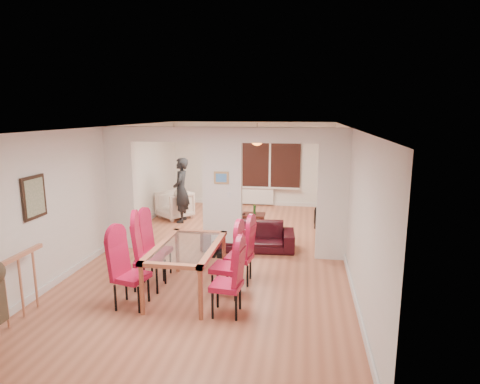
% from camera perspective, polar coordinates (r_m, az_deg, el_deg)
% --- Properties ---
extents(floor, '(5.00, 9.00, 0.01)m').
position_cam_1_polar(floor, '(8.53, -2.44, -8.52)').
color(floor, '#B06447').
rests_on(floor, ground).
extents(room_walls, '(5.00, 9.00, 2.60)m').
position_cam_1_polar(room_walls, '(8.18, -2.51, 0.07)').
color(room_walls, silver).
rests_on(room_walls, floor).
extents(divider_wall, '(5.00, 0.18, 2.60)m').
position_cam_1_polar(divider_wall, '(8.18, -2.51, 0.07)').
color(divider_wall, white).
rests_on(divider_wall, floor).
extents(bay_window_blinds, '(3.00, 0.08, 1.80)m').
position_cam_1_polar(bay_window_blinds, '(12.48, 1.68, 4.89)').
color(bay_window_blinds, black).
rests_on(bay_window_blinds, room_walls).
extents(radiator, '(1.40, 0.08, 0.50)m').
position_cam_1_polar(radiator, '(12.63, 1.62, -0.54)').
color(radiator, white).
rests_on(radiator, floor).
extents(pendant_light, '(0.36, 0.36, 0.36)m').
position_cam_1_polar(pendant_light, '(11.26, 2.43, 7.51)').
color(pendant_light, orange).
rests_on(pendant_light, room_walls).
extents(stair_newel, '(0.40, 1.20, 1.10)m').
position_cam_1_polar(stair_newel, '(6.51, -29.03, -11.26)').
color(stair_newel, tan).
rests_on(stair_newel, floor).
extents(wall_poster, '(0.04, 0.52, 0.67)m').
position_cam_1_polar(wall_poster, '(6.96, -27.25, -0.66)').
color(wall_poster, gray).
rests_on(wall_poster, room_walls).
extents(pillar_photo, '(0.30, 0.03, 0.25)m').
position_cam_1_polar(pillar_photo, '(8.04, -2.68, 2.04)').
color(pillar_photo, '#4C8CD8').
rests_on(pillar_photo, divider_wall).
extents(dining_table, '(0.97, 1.73, 0.81)m').
position_cam_1_polar(dining_table, '(6.65, -7.50, -10.77)').
color(dining_table, '#AB5C3F').
rests_on(dining_table, floor).
extents(dining_chair_la, '(0.54, 0.54, 1.11)m').
position_cam_1_polar(dining_chair_la, '(6.31, -15.23, -10.84)').
color(dining_chair_la, '#B4123A').
rests_on(dining_chair_la, floor).
extents(dining_chair_lb, '(0.56, 0.56, 1.16)m').
position_cam_1_polar(dining_chair_lb, '(6.85, -12.79, -8.71)').
color(dining_chair_lb, '#B4123A').
rests_on(dining_chair_lb, floor).
extents(dining_chair_lc, '(0.48, 0.48, 1.10)m').
position_cam_1_polar(dining_chair_lc, '(7.29, -11.77, -7.68)').
color(dining_chair_lc, '#B4123A').
rests_on(dining_chair_lc, floor).
extents(dining_chair_ra, '(0.46, 0.46, 1.05)m').
position_cam_1_polar(dining_chair_ra, '(5.89, -1.94, -12.39)').
color(dining_chair_ra, '#B4123A').
rests_on(dining_chair_ra, floor).
extents(dining_chair_rb, '(0.49, 0.49, 1.11)m').
position_cam_1_polar(dining_chair_rb, '(6.44, -2.01, -9.99)').
color(dining_chair_rb, '#B4123A').
rests_on(dining_chair_rb, floor).
extents(dining_chair_rc, '(0.48, 0.48, 1.06)m').
position_cam_1_polar(dining_chair_rc, '(6.92, -0.13, -8.65)').
color(dining_chair_rc, '#B4123A').
rests_on(dining_chair_rc, floor).
extents(sofa, '(2.01, 0.90, 0.57)m').
position_cam_1_polar(sofa, '(8.64, 1.19, -6.26)').
color(sofa, black).
rests_on(sofa, floor).
extents(armchair, '(1.13, 1.14, 0.75)m').
position_cam_1_polar(armchair, '(11.22, -9.29, -1.82)').
color(armchair, beige).
rests_on(armchair, floor).
extents(person, '(0.67, 0.48, 1.72)m').
position_cam_1_polar(person, '(10.72, -8.37, 0.26)').
color(person, black).
rests_on(person, floor).
extents(television, '(0.95, 0.41, 0.55)m').
position_cam_1_polar(television, '(10.71, 10.92, -3.05)').
color(television, black).
rests_on(television, floor).
extents(coffee_table, '(1.01, 0.57, 0.22)m').
position_cam_1_polar(coffee_table, '(10.75, 0.92, -3.69)').
color(coffee_table, black).
rests_on(coffee_table, floor).
extents(bottle, '(0.07, 0.07, 0.27)m').
position_cam_1_polar(bottle, '(10.59, 2.08, -2.53)').
color(bottle, '#143F19').
rests_on(bottle, coffee_table).
extents(bowl, '(0.22, 0.22, 0.05)m').
position_cam_1_polar(bowl, '(10.67, 0.18, -3.04)').
color(bowl, black).
rests_on(bowl, coffee_table).
extents(shoes, '(0.26, 0.28, 0.11)m').
position_cam_1_polar(shoes, '(8.30, -3.25, -8.72)').
color(shoes, black).
rests_on(shoes, floor).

